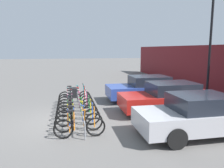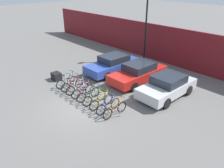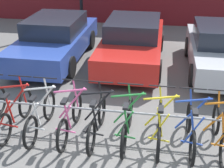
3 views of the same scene
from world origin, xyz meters
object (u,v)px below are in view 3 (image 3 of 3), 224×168
(bicycle_green, at_px, (127,124))
(car_blue, at_px, (55,39))
(car_red, at_px, (133,41))
(bicycle_orange, at_px, (220,132))
(bike_rack, at_px, (98,112))
(bicycle_red, at_px, (15,114))
(car_silver, at_px, (222,49))
(bicycle_blue, at_px, (191,130))
(bicycle_yellow, at_px, (159,127))
(bicycle_white, at_px, (40,116))
(bicycle_black, at_px, (97,121))
(bicycle_pink, at_px, (70,119))

(bicycle_green, distance_m, car_blue, 4.96)
(car_red, bearing_deg, bicycle_orange, -63.48)
(bike_rack, relative_size, car_red, 1.17)
(bicycle_red, relative_size, bicycle_green, 1.00)
(bicycle_green, relative_size, car_silver, 0.42)
(bicycle_blue, relative_size, car_red, 0.38)
(bicycle_green, bearing_deg, car_silver, 59.25)
(bicycle_red, distance_m, car_blue, 4.11)
(bicycle_red, distance_m, bicycle_yellow, 2.98)
(car_red, bearing_deg, bicycle_white, -109.00)
(bicycle_white, height_order, bicycle_blue, same)
(bicycle_red, xyz_separation_m, bicycle_green, (2.35, 0.00, 0.00))
(bicycle_black, height_order, car_silver, car_silver)
(bicycle_orange, height_order, car_blue, car_blue)
(bicycle_red, height_order, car_red, car_red)
(bicycle_black, relative_size, bicycle_yellow, 1.00)
(bicycle_green, height_order, bicycle_blue, same)
(bicycle_red, xyz_separation_m, bicycle_blue, (3.58, 0.00, 0.00))
(bicycle_pink, xyz_separation_m, bicycle_orange, (2.93, 0.00, 0.00))
(bicycle_yellow, bearing_deg, car_red, 103.92)
(bicycle_blue, bearing_deg, bike_rack, 173.06)
(bicycle_red, height_order, bicycle_yellow, same)
(bicycle_white, relative_size, bicycle_green, 1.00)
(bicycle_orange, relative_size, car_blue, 0.38)
(bicycle_white, distance_m, bicycle_black, 1.19)
(bike_rack, distance_m, bicycle_yellow, 1.26)
(bicycle_yellow, distance_m, car_silver, 4.29)
(bicycle_pink, height_order, car_red, car_red)
(bicycle_white, xyz_separation_m, car_silver, (4.12, 3.93, 0.31))
(bicycle_white, distance_m, car_silver, 5.70)
(car_blue, bearing_deg, bicycle_red, -83.42)
(bicycle_white, distance_m, bicycle_orange, 3.57)
(bicycle_yellow, bearing_deg, bicycle_orange, 0.98)
(bicycle_white, relative_size, car_red, 0.38)
(bicycle_blue, height_order, car_silver, car_silver)
(bicycle_red, xyz_separation_m, bicycle_pink, (1.19, 0.00, 0.00))
(bicycle_green, relative_size, car_blue, 0.38)
(bicycle_black, bearing_deg, bicycle_red, -179.99)
(bicycle_red, height_order, bicycle_black, same)
(bicycle_red, xyz_separation_m, bicycle_yellow, (2.98, 0.00, 0.00))
(bicycle_red, relative_size, car_silver, 0.42)
(bicycle_red, relative_size, bicycle_orange, 1.00)
(car_blue, bearing_deg, bicycle_white, -75.84)
(bicycle_red, bearing_deg, bicycle_green, 3.70)
(bicycle_blue, bearing_deg, bicycle_black, 177.67)
(car_silver, bearing_deg, bicycle_green, -120.61)
(bicycle_yellow, bearing_deg, car_silver, 67.68)
(bicycle_orange, bearing_deg, bicycle_white, 177.13)
(bicycle_white, xyz_separation_m, car_red, (1.46, 4.23, 0.31))
(bicycle_pink, height_order, bicycle_orange, same)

